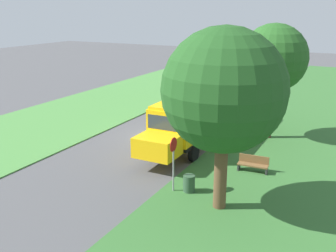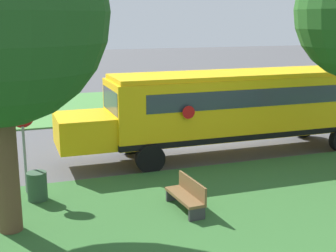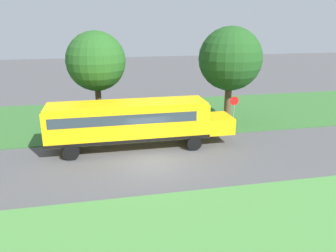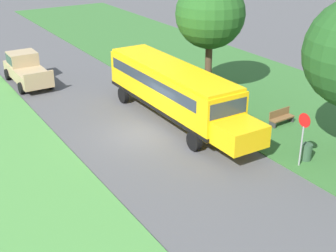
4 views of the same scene
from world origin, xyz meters
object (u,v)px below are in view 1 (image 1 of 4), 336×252
Objects in this scene: oak_tree_beside_bus at (272,57)px; school_bus at (200,111)px; pickup_truck at (194,87)px; park_bench at (253,164)px; trash_bin at (189,184)px; oak_tree_roadside_mid at (222,89)px; stop_sign at (173,158)px.

school_bus is at bearing 27.56° from oak_tree_beside_bus.
pickup_truck is at bearing -64.28° from school_bus.
pickup_truck is 0.71× the size of oak_tree_beside_bus.
park_bench is 1.81× the size of trash_bin.
oak_tree_beside_bus is 10.63m from oak_tree_roadside_mid.
oak_tree_roadside_mid is 5.26m from trash_bin.
pickup_truck is (5.32, -11.04, -0.85)m from school_bus.
pickup_truck is at bearing -56.17° from park_bench.
pickup_truck is at bearing -69.00° from stop_sign.
oak_tree_roadside_mid is (-4.45, 8.56, 3.41)m from school_bus.
park_bench is (-0.78, 6.00, -4.99)m from oak_tree_beside_bus.
school_bus is 1.64× the size of oak_tree_beside_bus.
stop_sign is 3.04× the size of trash_bin.
school_bus is 13.80× the size of trash_bin.
oak_tree_beside_bus reaches higher than school_bus.
park_bench is at bearing -118.36° from trash_bin.
oak_tree_beside_bus is at bearing -97.34° from trash_bin.
park_bench is at bearing 140.14° from school_bus.
school_bus reaches higher than park_bench.
oak_tree_beside_bus is (-3.95, -2.06, 3.54)m from school_bus.
oak_tree_roadside_mid is at bearing 92.70° from oak_tree_beside_bus.
trash_bin is (-2.69, 7.72, -1.47)m from school_bus.
park_bench is (-10.04, 14.98, -0.60)m from pickup_truck.
stop_sign is 1.49m from trash_bin.
stop_sign is (2.46, -0.58, -3.60)m from oak_tree_roadside_mid.
stop_sign reaches higher than pickup_truck.
trash_bin is at bearing 109.19° from school_bus.
oak_tree_beside_bus reaches higher than pickup_truck.
oak_tree_beside_bus reaches higher than park_bench.
stop_sign is 5.03m from park_bench.
oak_tree_beside_bus is (-9.26, 8.98, 4.39)m from pickup_truck.
pickup_truck is 20.38m from stop_sign.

